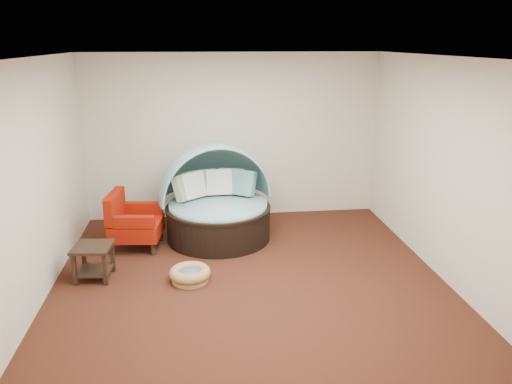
{
  "coord_description": "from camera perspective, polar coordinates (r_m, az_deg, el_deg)",
  "views": [
    {
      "loc": [
        -0.63,
        -5.9,
        2.99
      ],
      "look_at": [
        0.16,
        0.6,
        0.99
      ],
      "focal_mm": 35.0,
      "sensor_mm": 36.0,
      "label": 1
    }
  ],
  "objects": [
    {
      "name": "wall_right",
      "position": [
        6.86,
        20.42,
        2.55
      ],
      "size": [
        0.0,
        5.0,
        5.0
      ],
      "primitive_type": "plane",
      "rotation": [
        1.57,
        0.0,
        -1.57
      ],
      "color": "beige",
      "rests_on": "floor"
    },
    {
      "name": "canopy_daybed",
      "position": [
        7.75,
        -4.55,
        -0.32
      ],
      "size": [
        1.94,
        1.9,
        1.48
      ],
      "rotation": [
        0.0,
        0.0,
        0.2
      ],
      "color": "black",
      "rests_on": "floor"
    },
    {
      "name": "wall_front",
      "position": [
        3.8,
        3.22,
        -7.7
      ],
      "size": [
        5.0,
        0.0,
        5.0
      ],
      "primitive_type": "plane",
      "rotation": [
        -1.57,
        0.0,
        0.0
      ],
      "color": "beige",
      "rests_on": "floor"
    },
    {
      "name": "pet_basket",
      "position": [
        6.56,
        -7.54,
        -9.29
      ],
      "size": [
        0.54,
        0.54,
        0.19
      ],
      "rotation": [
        0.0,
        0.0,
        -0.0
      ],
      "color": "olive",
      "rests_on": "floor"
    },
    {
      "name": "wall_left",
      "position": [
        6.39,
        -23.75,
        1.15
      ],
      "size": [
        0.0,
        5.0,
        5.0
      ],
      "primitive_type": "plane",
      "rotation": [
        1.57,
        0.0,
        1.57
      ],
      "color": "beige",
      "rests_on": "floor"
    },
    {
      "name": "red_armchair",
      "position": [
        7.63,
        -13.96,
        -3.38
      ],
      "size": [
        0.81,
        0.82,
        0.86
      ],
      "rotation": [
        0.0,
        0.0,
        -0.12
      ],
      "color": "black",
      "rests_on": "floor"
    },
    {
      "name": "ceiling",
      "position": [
        5.93,
        -0.9,
        15.19
      ],
      "size": [
        5.0,
        5.0,
        0.0
      ],
      "primitive_type": "plane",
      "rotation": [
        3.14,
        0.0,
        0.0
      ],
      "color": "white",
      "rests_on": "wall_back"
    },
    {
      "name": "wall_back",
      "position": [
        8.57,
        -2.64,
        6.31
      ],
      "size": [
        5.0,
        0.0,
        5.0
      ],
      "primitive_type": "plane",
      "rotation": [
        1.57,
        0.0,
        0.0
      ],
      "color": "beige",
      "rests_on": "floor"
    },
    {
      "name": "floor",
      "position": [
        6.64,
        -0.79,
        -9.73
      ],
      "size": [
        5.0,
        5.0,
        0.0
      ],
      "primitive_type": "plane",
      "color": "#431F13",
      "rests_on": "ground"
    },
    {
      "name": "side_table",
      "position": [
        6.83,
        -18.08,
        -7.11
      ],
      "size": [
        0.52,
        0.52,
        0.46
      ],
      "rotation": [
        0.0,
        0.0,
        -0.1
      ],
      "color": "black",
      "rests_on": "floor"
    }
  ]
}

